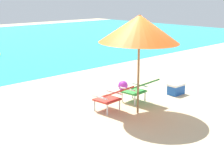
% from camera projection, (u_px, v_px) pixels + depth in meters
% --- Properties ---
extents(ground_plane, '(40.00, 40.00, 0.00)m').
position_uv_depth(ground_plane, '(37.00, 77.00, 11.13)').
color(ground_plane, '#CCB78E').
extents(lounge_chair_left, '(0.61, 0.92, 0.68)m').
position_uv_depth(lounge_chair_left, '(112.00, 96.00, 7.67)').
color(lounge_chair_left, red).
rests_on(lounge_chair_left, ground_plane).
extents(lounge_chair_right, '(0.62, 0.92, 0.68)m').
position_uv_depth(lounge_chair_right, '(139.00, 88.00, 8.32)').
color(lounge_chair_right, '#338E3D').
rests_on(lounge_chair_right, ground_plane).
extents(beach_umbrella_center, '(2.56, 2.55, 2.32)m').
position_uv_depth(beach_umbrella_center, '(139.00, 29.00, 7.22)').
color(beach_umbrella_center, olive).
rests_on(beach_umbrella_center, ground_plane).
extents(beach_ball, '(0.29, 0.29, 0.29)m').
position_uv_depth(beach_ball, '(123.00, 86.00, 9.50)').
color(beach_ball, purple).
rests_on(beach_ball, ground_plane).
extents(cooler_box, '(0.47, 0.32, 0.32)m').
position_uv_depth(cooler_box, '(176.00, 89.00, 9.12)').
color(cooler_box, '#194CA5').
rests_on(cooler_box, ground_plane).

